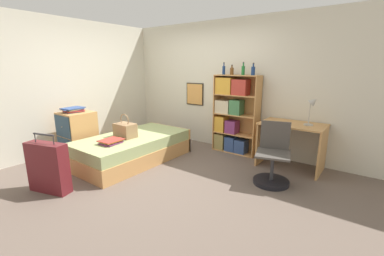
{
  "coord_description": "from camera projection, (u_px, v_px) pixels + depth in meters",
  "views": [
    {
      "loc": [
        2.94,
        -2.93,
        1.71
      ],
      "look_at": [
        0.6,
        0.21,
        0.75
      ],
      "focal_mm": 24.0,
      "sensor_mm": 36.0,
      "label": 1
    }
  ],
  "objects": [
    {
      "name": "bottle_green",
      "position": [
        224.0,
        70.0,
        5.01
      ],
      "size": [
        0.06,
        0.06,
        0.23
      ],
      "color": "navy",
      "rests_on": "bookcase"
    },
    {
      "name": "suitcase",
      "position": [
        48.0,
        168.0,
        3.5
      ],
      "size": [
        0.63,
        0.35,
        0.83
      ],
      "color": "#5B191E",
      "rests_on": "ground_plane"
    },
    {
      "name": "bottle_clear",
      "position": [
        243.0,
        70.0,
        4.75
      ],
      "size": [
        0.06,
        0.06,
        0.23
      ],
      "color": "#1E6B2D",
      "rests_on": "bookcase"
    },
    {
      "name": "magazine_pile_on_dresser",
      "position": [
        73.0,
        110.0,
        4.75
      ],
      "size": [
        0.34,
        0.4,
        0.08
      ],
      "color": "#334C84",
      "rests_on": "dresser"
    },
    {
      "name": "bookcase",
      "position": [
        232.0,
        115.0,
        5.09
      ],
      "size": [
        0.89,
        0.3,
        1.53
      ],
      "color": "tan",
      "rests_on": "ground_plane"
    },
    {
      "name": "bottle_brown",
      "position": [
        232.0,
        71.0,
        4.89
      ],
      "size": [
        0.07,
        0.07,
        0.19
      ],
      "color": "brown",
      "rests_on": "bookcase"
    },
    {
      "name": "bottle_blue",
      "position": [
        253.0,
        71.0,
        4.61
      ],
      "size": [
        0.07,
        0.07,
        0.22
      ],
      "color": "navy",
      "rests_on": "bookcase"
    },
    {
      "name": "bed",
      "position": [
        133.0,
        148.0,
        4.71
      ],
      "size": [
        1.11,
        2.06,
        0.46
      ],
      "color": "tan",
      "rests_on": "ground_plane"
    },
    {
      "name": "desk",
      "position": [
        292.0,
        138.0,
        4.3
      ],
      "size": [
        1.02,
        0.65,
        0.77
      ],
      "color": "tan",
      "rests_on": "ground_plane"
    },
    {
      "name": "desk_chair",
      "position": [
        272.0,
        164.0,
        3.79
      ],
      "size": [
        0.58,
        0.58,
        0.9
      ],
      "color": "black",
      "rests_on": "ground_plane"
    },
    {
      "name": "book_stack_on_bed",
      "position": [
        111.0,
        142.0,
        4.18
      ],
      "size": [
        0.31,
        0.37,
        0.07
      ],
      "color": "#7A336B",
      "rests_on": "bed"
    },
    {
      "name": "wall_back",
      "position": [
        213.0,
        85.0,
        5.46
      ],
      "size": [
        10.0,
        0.09,
        2.6
      ],
      "color": "beige",
      "rests_on": "ground_plane"
    },
    {
      "name": "desk_lamp",
      "position": [
        313.0,
        106.0,
        4.03
      ],
      "size": [
        0.2,
        0.15,
        0.47
      ],
      "color": "#ADA89E",
      "rests_on": "desk"
    },
    {
      "name": "dresser",
      "position": [
        78.0,
        135.0,
        4.85
      ],
      "size": [
        0.55,
        0.57,
        0.87
      ],
      "color": "tan",
      "rests_on": "ground_plane"
    },
    {
      "name": "ground_plane",
      "position": [
        157.0,
        168.0,
        4.4
      ],
      "size": [
        14.0,
        14.0,
        0.0
      ],
      "primitive_type": "plane",
      "color": "#66564C"
    },
    {
      "name": "handbag",
      "position": [
        125.0,
        130.0,
        4.54
      ],
      "size": [
        0.37,
        0.26,
        0.42
      ],
      "color": "#93704C",
      "rests_on": "bed"
    },
    {
      "name": "wall_left",
      "position": [
        82.0,
        86.0,
        5.31
      ],
      "size": [
        0.06,
        10.0,
        2.6
      ],
      "color": "beige",
      "rests_on": "ground_plane"
    }
  ]
}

